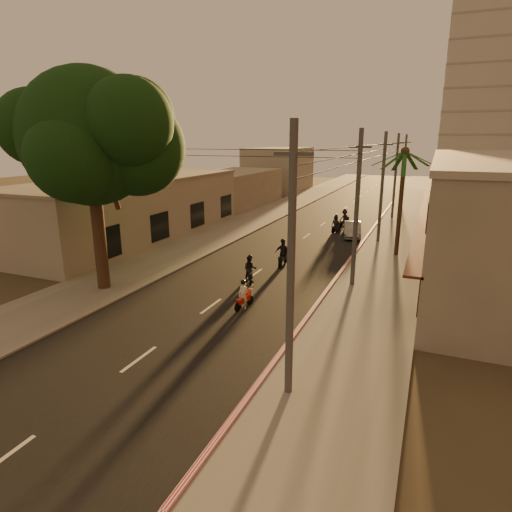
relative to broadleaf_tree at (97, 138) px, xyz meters
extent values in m
plane|color=#383023|center=(6.61, -2.14, -8.48)|extent=(160.00, 160.00, 0.00)
cube|color=black|center=(6.61, 17.86, -8.47)|extent=(10.00, 140.00, 0.02)
cube|color=slate|center=(14.11, 17.86, -8.42)|extent=(5.00, 140.00, 0.12)
cube|color=slate|center=(-0.89, 17.86, -8.42)|extent=(5.00, 140.00, 0.12)
cube|color=red|center=(11.71, 12.86, -8.38)|extent=(0.20, 60.00, 0.20)
cube|color=gray|center=(20.61, 15.86, -4.98)|extent=(8.00, 34.00, 7.00)
cube|color=gray|center=(20.61, 15.86, -1.33)|extent=(8.20, 34.20, 0.30)
cube|color=#441F1B|center=(16.31, 15.86, -5.38)|extent=(0.80, 34.00, 0.12)
cube|color=gray|center=(-7.39, 11.86, -5.98)|extent=(8.00, 24.00, 5.00)
cube|color=gray|center=(-7.39, 11.86, -3.38)|extent=(8.20, 24.20, 0.20)
cube|color=#B7B5B2|center=(22.61, 53.86, 5.52)|extent=(12.00, 12.00, 28.00)
cylinder|color=black|center=(-0.39, -0.14, -5.48)|extent=(0.70, 0.70, 6.00)
cylinder|color=black|center=(0.41, 0.26, -2.48)|extent=(1.22, 2.17, 3.04)
cylinder|color=black|center=(-0.99, -0.44, -2.28)|extent=(1.31, 1.49, 2.73)
sphere|color=black|center=(-0.39, -0.14, 0.02)|extent=(7.20, 7.20, 7.20)
sphere|color=black|center=(1.81, 0.86, -0.48)|extent=(5.20, 5.20, 5.20)
sphere|color=black|center=(-2.19, 0.66, -0.28)|extent=(4.80, 4.80, 4.80)
sphere|color=black|center=(0.21, -1.94, -0.88)|extent=(4.60, 4.60, 4.60)
sphere|color=black|center=(2.61, -0.64, 0.72)|extent=(4.40, 4.40, 4.40)
sphere|color=black|center=(-2.79, -1.34, 0.52)|extent=(4.00, 4.00, 4.00)
sphere|color=black|center=(0.81, 2.26, 1.12)|extent=(4.40, 4.40, 4.40)
cylinder|color=black|center=(14.61, 13.86, -4.68)|extent=(0.32, 0.32, 7.60)
sphere|color=black|center=(14.61, 13.86, -0.88)|extent=(0.60, 0.60, 0.60)
cylinder|color=#38383A|center=(12.81, -6.14, -3.98)|extent=(0.26, 0.26, 9.00)
cube|color=#38383A|center=(12.81, -6.14, -0.48)|extent=(1.20, 0.12, 0.12)
cylinder|color=#38383A|center=(12.81, 5.86, -3.98)|extent=(0.26, 0.26, 9.00)
cube|color=#38383A|center=(12.81, 5.86, -0.48)|extent=(1.20, 0.12, 0.12)
cylinder|color=#38383A|center=(12.81, 17.86, -3.98)|extent=(0.26, 0.26, 9.00)
cube|color=#38383A|center=(12.81, 17.86, -0.48)|extent=(1.20, 0.12, 0.12)
cylinder|color=#38383A|center=(12.81, 29.86, -3.98)|extent=(0.26, 0.26, 9.00)
cube|color=#38383A|center=(12.81, 29.86, -0.48)|extent=(1.20, 0.12, 0.12)
cylinder|color=#38383A|center=(12.81, 41.86, -3.98)|extent=(0.26, 0.26, 9.00)
cube|color=#38383A|center=(12.81, 41.86, -0.48)|extent=(1.20, 0.12, 0.12)
cube|color=gray|center=(20.61, 42.86, -5.48)|extent=(8.00, 14.00, 6.00)
cube|color=gray|center=(-7.39, 31.86, -6.28)|extent=(8.00, 14.00, 4.40)
cube|color=gray|center=(-7.39, 49.86, -4.98)|extent=(8.00, 14.00, 7.00)
cylinder|color=black|center=(8.39, 0.84, -8.23)|extent=(0.18, 0.50, 0.49)
cylinder|color=black|center=(8.19, -0.25, -8.23)|extent=(0.18, 0.50, 0.49)
cube|color=#B31A0D|center=(8.28, 0.23, -7.99)|extent=(0.42, 1.00, 0.26)
cube|color=#B31A0D|center=(8.36, 0.67, -7.86)|extent=(0.28, 0.13, 0.53)
cylinder|color=silver|center=(8.38, 0.77, -7.55)|extent=(0.48, 0.13, 0.04)
imported|color=silver|center=(8.28, 0.23, -7.73)|extent=(0.67, 0.55, 1.48)
sphere|color=black|center=(8.28, 0.23, -7.04)|extent=(0.26, 0.26, 0.26)
sphere|color=silver|center=(8.14, 0.80, -7.33)|extent=(0.11, 0.11, 0.11)
sphere|color=silver|center=(8.62, 0.71, -7.33)|extent=(0.11, 0.11, 0.11)
cylinder|color=black|center=(6.67, 4.83, -8.20)|extent=(0.32, 0.54, 0.55)
cylinder|color=black|center=(7.18, 3.72, -8.20)|extent=(0.32, 0.54, 0.55)
cube|color=black|center=(6.96, 4.21, -7.94)|extent=(0.70, 1.09, 0.29)
cube|color=black|center=(6.75, 4.65, -7.79)|extent=(0.31, 0.21, 0.59)
cylinder|color=silver|center=(6.70, 4.76, -7.45)|extent=(0.50, 0.26, 0.04)
imported|color=black|center=(6.96, 4.21, -7.65)|extent=(1.27, 1.23, 1.64)
sphere|color=black|center=(6.96, 4.21, -6.88)|extent=(0.29, 0.29, 0.29)
cylinder|color=black|center=(7.62, 8.99, -8.17)|extent=(0.14, 0.61, 0.61)
cylinder|color=black|center=(7.68, 7.64, -8.17)|extent=(0.14, 0.61, 0.61)
cube|color=black|center=(7.65, 8.23, -7.88)|extent=(0.36, 1.20, 0.32)
cube|color=black|center=(7.63, 8.77, -7.72)|extent=(0.33, 0.12, 0.65)
cylinder|color=silver|center=(7.62, 8.90, -7.34)|extent=(0.60, 0.07, 0.04)
imported|color=black|center=(7.65, 8.23, -7.57)|extent=(1.11, 0.54, 1.82)
sphere|color=black|center=(7.65, 8.23, -6.71)|extent=(0.32, 0.32, 0.32)
cylinder|color=black|center=(8.79, 21.09, -8.21)|extent=(0.21, 0.55, 0.54)
cylinder|color=black|center=(8.53, 19.91, -8.21)|extent=(0.21, 0.55, 0.54)
cube|color=black|center=(8.64, 20.43, -7.95)|extent=(0.49, 1.09, 0.29)
cube|color=black|center=(8.75, 20.90, -7.80)|extent=(0.30, 0.16, 0.58)
cylinder|color=silver|center=(8.77, 21.01, -7.47)|extent=(0.53, 0.15, 0.04)
imported|color=black|center=(8.64, 20.43, -7.67)|extent=(1.01, 0.85, 1.62)
sphere|color=black|center=(8.64, 20.43, -6.91)|extent=(0.29, 0.29, 0.29)
cylinder|color=black|center=(9.22, 23.77, -8.18)|extent=(0.32, 0.58, 0.58)
cylinder|color=black|center=(8.71, 22.57, -8.18)|extent=(0.32, 0.58, 0.58)
cube|color=black|center=(8.94, 23.10, -7.90)|extent=(0.72, 1.17, 0.31)
cube|color=black|center=(9.14, 23.58, -7.75)|extent=(0.33, 0.22, 0.63)
cylinder|color=silver|center=(9.19, 23.69, -7.38)|extent=(0.54, 0.26, 0.04)
imported|color=black|center=(8.94, 23.10, -7.60)|extent=(1.60, 1.46, 1.75)
sphere|color=black|center=(8.94, 23.10, -6.78)|extent=(0.31, 0.31, 0.31)
imported|color=gray|center=(10.43, 19.09, -7.81)|extent=(2.97, 4.59, 1.33)
camera|label=1|loc=(16.70, -18.43, -0.05)|focal=30.00mm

